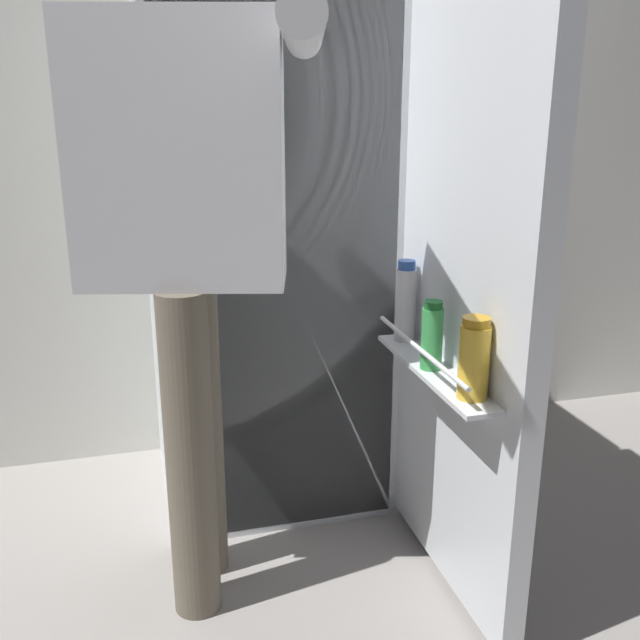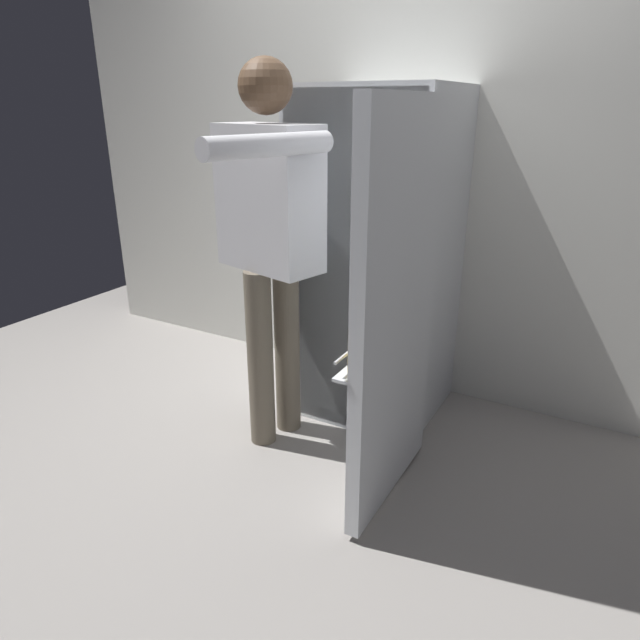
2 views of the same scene
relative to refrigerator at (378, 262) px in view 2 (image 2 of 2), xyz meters
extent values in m
plane|color=gray|center=(-0.03, -0.52, -0.80)|extent=(5.59, 5.59, 0.00)
cube|color=silver|center=(-0.03, 0.43, 0.55)|extent=(4.40, 0.10, 2.69)
cube|color=silver|center=(-0.03, 0.06, 0.00)|extent=(0.69, 0.64, 1.61)
cube|color=white|center=(-0.03, -0.26, 0.00)|extent=(0.65, 0.01, 1.57)
cube|color=white|center=(-0.03, -0.22, -0.04)|extent=(0.61, 0.09, 0.01)
cube|color=silver|center=(0.35, -0.61, -0.01)|extent=(0.06, 0.68, 1.53)
cube|color=white|center=(0.27, -0.61, -0.18)|extent=(0.09, 0.56, 0.01)
cylinder|color=silver|center=(0.23, -0.61, -0.12)|extent=(0.01, 0.54, 0.01)
cylinder|color=white|center=(0.28, -0.38, -0.08)|extent=(0.06, 0.06, 0.20)
cylinder|color=#335BB2|center=(0.28, -0.38, 0.03)|extent=(0.05, 0.05, 0.02)
cylinder|color=gold|center=(0.28, -0.80, -0.09)|extent=(0.07, 0.07, 0.17)
cylinder|color=#BC8419|center=(0.28, -0.80, 0.00)|extent=(0.06, 0.06, 0.02)
cylinder|color=green|center=(0.26, -0.60, -0.10)|extent=(0.05, 0.05, 0.15)
cylinder|color=#195B28|center=(0.26, -0.60, -0.01)|extent=(0.05, 0.05, 0.02)
cylinder|color=red|center=(-0.18, -0.22, 0.01)|extent=(0.08, 0.08, 0.07)
cylinder|color=#665B4C|center=(-0.29, -0.38, -0.38)|extent=(0.12, 0.12, 0.85)
cylinder|color=#665B4C|center=(-0.33, -0.54, -0.38)|extent=(0.12, 0.12, 0.85)
cube|color=silver|center=(-0.31, -0.46, 0.35)|extent=(0.51, 0.33, 0.60)
sphere|color=brown|center=(-0.31, -0.46, 0.79)|extent=(0.22, 0.22, 0.22)
cylinder|color=silver|center=(-0.25, -0.23, 0.32)|extent=(0.08, 0.08, 0.57)
cylinder|color=silver|center=(-0.09, -0.76, 0.59)|extent=(0.22, 0.57, 0.08)
camera|label=1|loc=(-0.44, -2.15, 0.47)|focal=40.60mm
camera|label=2|loc=(1.05, -2.43, 0.72)|focal=31.35mm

